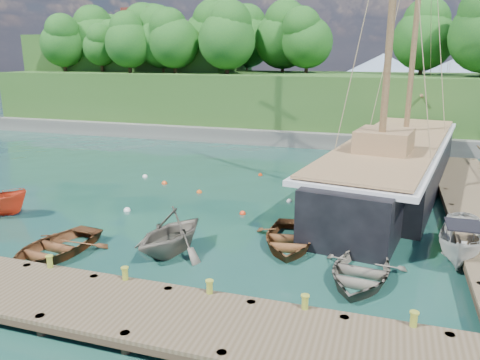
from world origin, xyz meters
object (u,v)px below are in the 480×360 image
object	(u,v)px
rowboat_3	(359,280)
schooner	(393,168)
rowboat_0	(54,255)
rowboat_1	(171,252)
cabin_boat_white	(460,259)
rowboat_2	(288,246)

from	to	relation	value
rowboat_3	schooner	distance (m)	13.20
rowboat_0	rowboat_3	bearing A→B (deg)	15.22
rowboat_0	rowboat_1	xyz separation A→B (m)	(4.39, 1.71, 0.00)
cabin_boat_white	schooner	world-z (taller)	schooner
rowboat_1	rowboat_3	xyz separation A→B (m)	(7.49, -0.15, 0.00)
rowboat_0	rowboat_3	size ratio (longest dim) A/B	1.03
rowboat_0	rowboat_1	size ratio (longest dim) A/B	1.15
schooner	cabin_boat_white	bearing A→B (deg)	-65.57
schooner	rowboat_0	bearing A→B (deg)	-121.74
rowboat_3	cabin_boat_white	distance (m)	4.75
rowboat_1	rowboat_2	distance (m)	4.91
rowboat_1	rowboat_3	distance (m)	7.50
rowboat_0	cabin_boat_white	bearing A→B (deg)	24.22
cabin_boat_white	rowboat_3	bearing A→B (deg)	-129.86
rowboat_0	rowboat_3	xyz separation A→B (m)	(11.88, 1.56, 0.00)
rowboat_3	schooner	size ratio (longest dim) A/B	0.15
rowboat_2	rowboat_3	size ratio (longest dim) A/B	1.01
rowboat_1	rowboat_3	bearing A→B (deg)	11.70
rowboat_0	rowboat_1	bearing A→B (deg)	29.02
rowboat_2	rowboat_3	world-z (taller)	rowboat_2
rowboat_3	schooner	world-z (taller)	schooner
rowboat_2	rowboat_1	bearing A→B (deg)	-162.71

